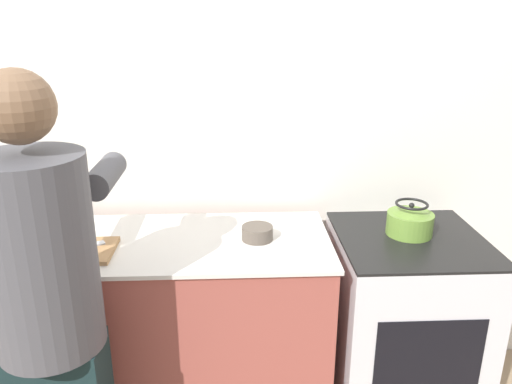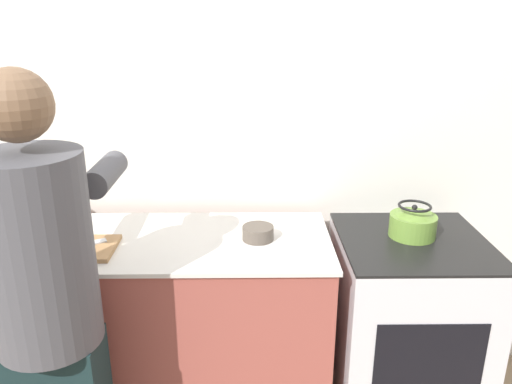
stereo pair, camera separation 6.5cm
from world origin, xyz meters
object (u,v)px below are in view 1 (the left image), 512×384
(person, at_px, (50,307))
(kettle, at_px, (410,221))
(bowl_prep, at_px, (257,233))
(cutting_board, at_px, (75,251))
(knife, at_px, (73,249))
(oven, at_px, (402,324))
(canister_jar, at_px, (40,211))

(person, distance_m, kettle, 1.53)
(person, xyz_separation_m, bowl_prep, (0.72, 0.51, 0.03))
(cutting_board, relative_size, knife, 1.42)
(oven, distance_m, bowl_prep, 0.86)
(person, distance_m, bowl_prep, 0.88)
(person, bearing_deg, canister_jar, 111.43)
(kettle, bearing_deg, person, -157.60)
(bowl_prep, bearing_deg, oven, 2.37)
(kettle, xyz_separation_m, bowl_prep, (-0.70, -0.07, -0.01))
(cutting_board, distance_m, canister_jar, 0.40)
(kettle, bearing_deg, knife, -173.18)
(oven, bearing_deg, cutting_board, -174.96)
(oven, bearing_deg, person, -159.09)
(canister_jar, bearing_deg, oven, -6.16)
(cutting_board, bearing_deg, bowl_prep, 7.48)
(oven, relative_size, knife, 4.01)
(person, height_order, knife, person)
(oven, height_order, bowl_prep, bowl_prep)
(oven, height_order, kettle, kettle)
(oven, relative_size, canister_jar, 6.63)
(bowl_prep, distance_m, canister_jar, 1.03)
(oven, relative_size, bowl_prep, 6.63)
(knife, bearing_deg, cutting_board, 29.13)
(oven, distance_m, person, 1.59)
(oven, bearing_deg, kettle, 90.67)
(knife, xyz_separation_m, bowl_prep, (0.76, 0.10, 0.01))
(oven, relative_size, person, 0.53)
(kettle, relative_size, canister_jar, 1.52)
(person, bearing_deg, oven, 20.91)
(cutting_board, bearing_deg, kettle, 6.69)
(kettle, height_order, canister_jar, canister_jar)
(knife, relative_size, kettle, 1.09)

